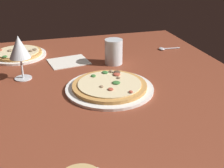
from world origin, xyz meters
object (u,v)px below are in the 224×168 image
Objects in this scene: pizza_main at (110,87)px; wine_glass_far at (19,48)px; paper_menu at (69,62)px; spoon at (164,49)px; water_glass at (114,53)px; pizza_side at (18,54)px.

pizza_main is 37.32cm from wine_glass_far.
pizza_main is 1.88× the size of paper_menu.
spoon is at bearing -46.64° from pizza_main.
paper_menu is 1.53× the size of spoon.
wine_glass_far is 72.49cm from spoon.
water_glass is at bearing -80.73° from wine_glass_far.
pizza_main is at bearing -121.80° from wine_glass_far.
water_glass is (-21.43, -41.00, 3.71)cm from pizza_side.
pizza_side is 46.41cm from water_glass.
pizza_main is 2.88× the size of spoon.
water_glass is 20.94cm from paper_menu.
spoon is at bearing -75.37° from wine_glass_far.
wine_glass_far is 27.07cm from paper_menu.
water_glass is 0.64× the size of paper_menu.
paper_menu is at bearing 95.27° from spoon.
pizza_side is 26.17cm from paper_menu.
pizza_main reaches higher than spoon.
pizza_side reaches higher than paper_menu.
pizza_side is (46.53, 32.19, 0.03)cm from pizza_main.
pizza_main is at bearing -171.33° from paper_menu.
pizza_main is 33.85cm from paper_menu.
water_glass is 0.98× the size of spoon.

